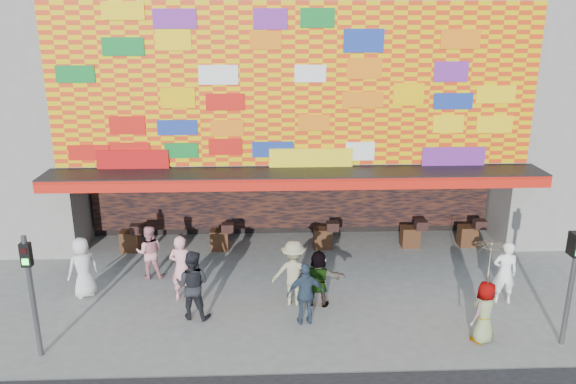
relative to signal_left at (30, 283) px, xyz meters
name	(u,v)px	position (x,y,z in m)	size (l,w,h in m)	color
ground	(302,317)	(6.20, 1.50, -1.86)	(90.00, 90.00, 0.00)	slate
shop_building	(289,81)	(6.20, 9.68, 3.37)	(15.20, 9.40, 10.00)	gray
signal_left	(30,283)	(0.00, 0.00, 0.00)	(0.22, 0.20, 3.00)	#59595B
signal_right	(573,273)	(12.40, 0.00, 0.00)	(0.22, 0.20, 3.00)	#59595B
ped_a	(83,267)	(0.16, 2.93, -0.99)	(0.85, 0.55, 1.74)	silver
ped_b	(181,268)	(2.95, 2.59, -0.91)	(0.70, 0.46, 1.91)	pink
ped_c	(192,285)	(3.36, 1.62, -0.93)	(0.91, 0.71, 1.86)	black
ped_d	(293,273)	(6.01, 2.26, -0.95)	(1.18, 0.68, 1.83)	#98946F
ped_e	(306,294)	(6.27, 1.19, -1.03)	(0.97, 0.41, 1.66)	#2F3F52
ped_f	(318,278)	(6.68, 2.14, -1.07)	(1.47, 0.47, 1.58)	gray
ped_g	(485,312)	(10.51, 0.20, -1.08)	(0.76, 0.50, 1.56)	gray
ped_h	(505,272)	(11.78, 2.11, -0.97)	(0.65, 0.43, 1.78)	white
ped_i	(149,252)	(1.78, 4.04, -1.04)	(0.80, 0.62, 1.65)	pink
parasol	(491,260)	(10.51, 0.20, 0.29)	(1.22, 1.23, 1.85)	#DEBE8C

